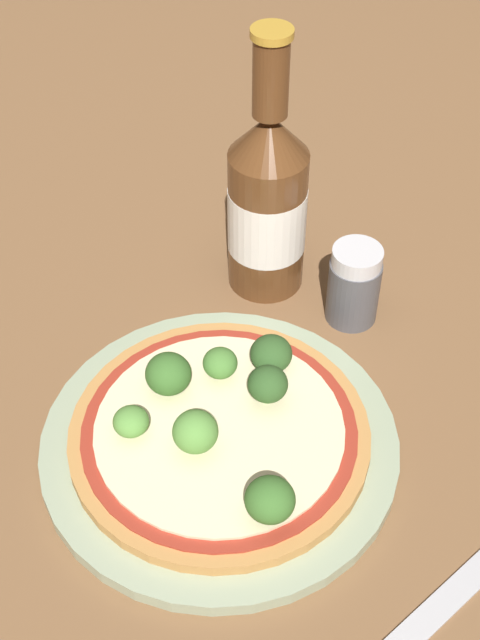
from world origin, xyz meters
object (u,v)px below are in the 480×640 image
object	(u,v)px
beer_bottle	(267,201)
pepper_shaker	(353,284)
pizza	(219,433)
fork	(415,631)

from	to	relation	value
beer_bottle	pepper_shaker	world-z (taller)	beer_bottle
pizza	beer_bottle	size ratio (longest dim) A/B	0.93
fork	beer_bottle	bearing A→B (deg)	63.77
pepper_shaker	fork	bearing A→B (deg)	-51.55
beer_bottle	fork	world-z (taller)	beer_bottle
beer_bottle	pepper_shaker	xyz separation A→B (m)	(0.08, 0.00, -0.05)
beer_bottle	fork	distance (m)	0.35
pizza	pepper_shaker	xyz separation A→B (m)	(0.01, 0.18, 0.02)
pizza	fork	distance (m)	0.19
pepper_shaker	fork	size ratio (longest dim) A/B	0.45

